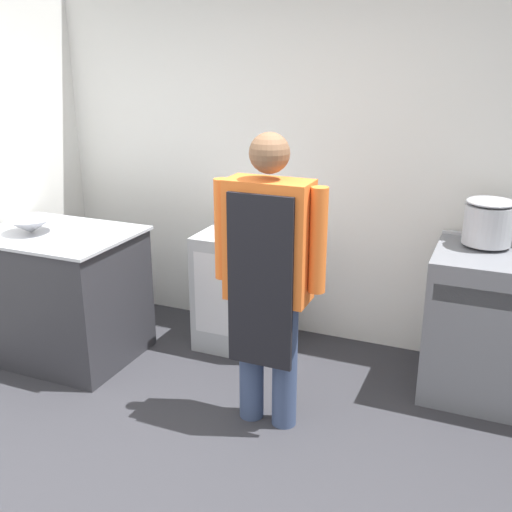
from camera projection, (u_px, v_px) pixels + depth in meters
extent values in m
cube|color=white|center=(311.00, 155.00, 4.20)|extent=(8.00, 0.05, 2.70)
cube|color=#2D2D33|center=(63.00, 296.00, 4.13)|extent=(0.98, 0.76, 0.87)
cube|color=#B2B5BC|center=(56.00, 234.00, 3.99)|extent=(1.02, 0.79, 0.02)
cube|color=#A8ADB2|center=(245.00, 288.00, 4.32)|extent=(0.59, 0.60, 0.84)
cube|color=silver|center=(228.00, 297.00, 4.05)|extent=(0.50, 0.02, 0.59)
cylinder|color=#38476B|center=(252.00, 357.00, 3.41)|extent=(0.14, 0.14, 0.76)
cylinder|color=#38476B|center=(285.00, 364.00, 3.33)|extent=(0.14, 0.14, 0.76)
cube|color=orange|center=(269.00, 241.00, 3.15)|extent=(0.45, 0.22, 0.65)
cube|color=black|center=(260.00, 284.00, 3.10)|extent=(0.36, 0.02, 0.94)
cylinder|color=orange|center=(223.00, 229.00, 3.24)|extent=(0.09, 0.09, 0.55)
cylinder|color=orange|center=(318.00, 241.00, 3.04)|extent=(0.09, 0.09, 0.55)
sphere|color=brown|center=(269.00, 153.00, 3.00)|extent=(0.21, 0.21, 0.21)
cone|color=#B2B5BC|center=(31.00, 225.00, 3.97)|extent=(0.32, 0.32, 0.10)
cylinder|color=#B2B5BC|center=(488.00, 224.00, 3.59)|extent=(0.29, 0.29, 0.24)
ellipsoid|color=#B2B5BC|center=(491.00, 202.00, 3.54)|extent=(0.28, 0.28, 0.05)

